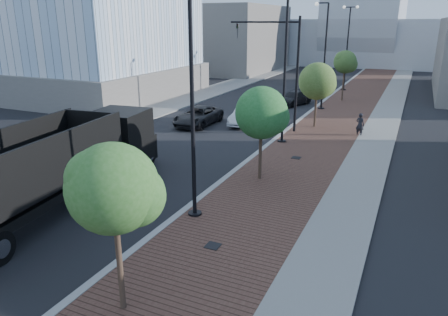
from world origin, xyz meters
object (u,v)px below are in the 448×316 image
at_px(dark_car_mid, 198,116).
at_px(pedestrian, 360,125).
at_px(dump_truck, 83,160).
at_px(white_sedan, 246,115).

xyz_separation_m(dark_car_mid, pedestrian, (11.80, 1.61, 0.14)).
height_order(dump_truck, dark_car_mid, dump_truck).
bearing_deg(dump_truck, dark_car_mid, 88.45).
distance_m(white_sedan, pedestrian, 8.52).
distance_m(dump_truck, pedestrian, 18.75).
bearing_deg(pedestrian, dump_truck, 75.53).
bearing_deg(dark_car_mid, dump_truck, -84.22).
bearing_deg(dump_truck, white_sedan, 75.86).
height_order(dump_truck, white_sedan, dump_truck).
distance_m(dump_truck, white_sedan, 15.84).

